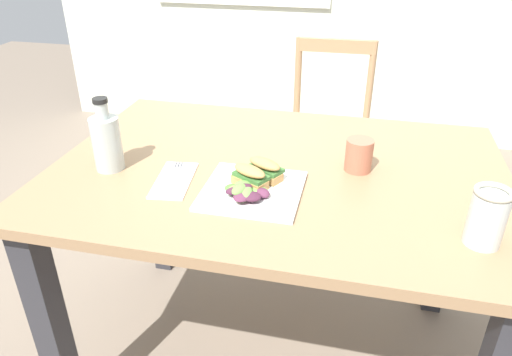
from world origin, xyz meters
The scene contains 12 objects.
ground_plane centered at (0.00, 0.00, 0.00)m, with size 7.95×7.95×0.00m, color #7A6B5B.
dining_table centered at (0.13, -0.01, 0.62)m, with size 1.26×0.88×0.74m.
chair_wooden_far centered at (0.20, 0.91, 0.45)m, with size 0.41×0.41×0.87m.
plate_lunch centered at (0.10, -0.16, 0.74)m, with size 0.25×0.25×0.01m, color white.
sandwich_half_front centered at (0.09, -0.15, 0.78)m, with size 0.11×0.09×0.06m.
sandwich_half_back centered at (0.12, -0.10, 0.78)m, with size 0.11×0.09×0.06m.
salad_mixed_greens centered at (0.09, -0.21, 0.77)m, with size 0.13×0.10×0.03m.
napkin_folded centered at (-0.12, -0.15, 0.74)m, with size 0.09×0.20×0.00m, color white.
fork_on_napkin centered at (-0.12, -0.13, 0.75)m, with size 0.06×0.18×0.00m.
bottle_cold_brew centered at (-0.32, -0.12, 0.81)m, with size 0.08×0.08×0.20m.
mason_jar_iced_tea centered at (0.63, -0.26, 0.80)m, with size 0.08×0.08×0.13m.
cup_extra_side centered at (0.35, 0.02, 0.79)m, with size 0.07×0.07×0.09m, color #B2664C.
Camera 1 is at (0.34, -1.18, 1.36)m, focal length 33.50 mm.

